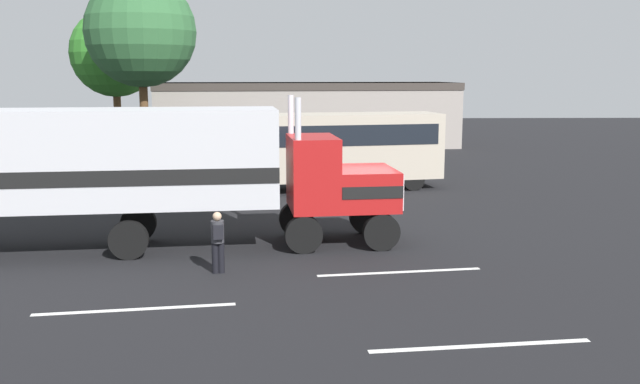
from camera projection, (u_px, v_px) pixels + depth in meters
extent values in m
plane|color=black|center=(353.00, 241.00, 21.39)|extent=(120.00, 120.00, 0.00)
cube|color=silver|center=(400.00, 272.00, 17.97)|extent=(4.38, 0.73, 0.01)
cube|color=silver|center=(135.00, 309.00, 15.12)|extent=(4.38, 0.76, 0.01)
cube|color=silver|center=(481.00, 346.00, 13.09)|extent=(4.39, 0.61, 0.01)
cube|color=#B21919|center=(364.00, 188.00, 20.97)|extent=(2.05, 2.68, 1.20)
cube|color=#B21919|center=(313.00, 173.00, 20.68)|extent=(1.66, 2.63, 2.20)
cube|color=silver|center=(394.00, 187.00, 21.10)|extent=(0.30, 2.10, 1.08)
cube|color=black|center=(364.00, 186.00, 20.96)|extent=(2.06, 2.72, 0.36)
cylinder|color=silver|center=(291.00, 149.00, 21.58)|extent=(0.18, 0.18, 3.40)
cylinder|color=silver|center=(298.00, 158.00, 19.43)|extent=(0.18, 0.18, 3.40)
cube|color=silver|center=(95.00, 158.00, 19.75)|extent=(10.72, 3.69, 2.80)
cube|color=black|center=(96.00, 172.00, 19.82)|extent=(10.72, 3.73, 0.44)
cylinder|color=silver|center=(321.00, 205.00, 22.21)|extent=(1.36, 0.77, 0.64)
cylinder|color=black|center=(366.00, 217.00, 22.28)|extent=(1.13, 0.41, 1.10)
cylinder|color=black|center=(381.00, 232.00, 20.13)|extent=(1.13, 0.41, 1.10)
cylinder|color=black|center=(296.00, 219.00, 21.98)|extent=(1.13, 0.41, 1.10)
cylinder|color=black|center=(304.00, 234.00, 19.83)|extent=(1.13, 0.41, 1.10)
cylinder|color=black|center=(138.00, 223.00, 21.33)|extent=(1.13, 0.41, 1.10)
cylinder|color=black|center=(129.00, 240.00, 19.18)|extent=(1.13, 0.41, 1.10)
cylinder|color=black|center=(215.00, 258.00, 17.84)|extent=(0.18, 0.18, 0.82)
cylinder|color=black|center=(221.00, 257.00, 17.87)|extent=(0.18, 0.18, 0.82)
cylinder|color=#333338|center=(217.00, 232.00, 17.74)|extent=(0.34, 0.34, 0.58)
sphere|color=tan|center=(217.00, 216.00, 17.67)|extent=(0.23, 0.23, 0.23)
cube|color=black|center=(218.00, 232.00, 17.54)|extent=(0.29, 0.21, 0.36)
cube|color=#BFB29E|center=(319.00, 147.00, 30.51)|extent=(11.28, 4.60, 2.90)
cube|color=black|center=(319.00, 134.00, 30.41)|extent=(10.64, 4.52, 0.90)
cylinder|color=black|center=(397.00, 172.00, 32.73)|extent=(1.04, 0.47, 1.00)
cylinder|color=black|center=(413.00, 179.00, 30.56)|extent=(1.04, 0.47, 1.00)
cylinder|color=black|center=(234.00, 178.00, 31.04)|extent=(1.04, 0.47, 1.00)
cylinder|color=black|center=(239.00, 185.00, 28.88)|extent=(1.04, 0.47, 1.00)
cube|color=#B7B7BC|center=(14.00, 178.00, 29.92)|extent=(4.58, 2.29, 0.70)
cube|color=#1E232D|center=(9.00, 163.00, 29.83)|extent=(2.27, 1.88, 0.55)
cylinder|color=black|center=(56.00, 183.00, 30.62)|extent=(0.66, 0.29, 0.64)
cylinder|color=black|center=(39.00, 189.00, 29.09)|extent=(0.66, 0.29, 0.64)
cylinder|color=brown|center=(118.00, 122.00, 40.91)|extent=(0.44, 0.44, 4.57)
sphere|color=#328128|center=(115.00, 53.00, 40.21)|extent=(5.16, 5.16, 5.16)
cylinder|color=brown|center=(145.00, 123.00, 35.61)|extent=(0.44, 0.44, 5.31)
sphere|color=#306336|center=(141.00, 32.00, 34.82)|extent=(5.65, 5.65, 5.65)
cube|color=#9E938C|center=(307.00, 115.00, 48.76)|extent=(21.48, 8.17, 4.56)
cube|color=#3F3833|center=(307.00, 86.00, 48.41)|extent=(21.59, 8.28, 0.50)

